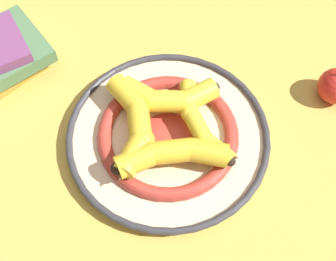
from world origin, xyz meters
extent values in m
plane|color=gold|center=(0.00, 0.00, 0.00)|extent=(2.80, 2.80, 0.00)
cylinder|color=beige|center=(-0.04, 0.03, 0.01)|extent=(0.34, 0.34, 0.02)
torus|color=#AD382D|center=(-0.04, 0.03, 0.02)|extent=(0.25, 0.25, 0.02)
cylinder|color=#AD382D|center=(-0.04, 0.03, 0.02)|extent=(0.09, 0.09, 0.00)
torus|color=#333338|center=(-0.04, 0.03, 0.02)|extent=(0.35, 0.35, 0.01)
cylinder|color=gold|center=(0.01, 0.10, 0.05)|extent=(0.05, 0.07, 0.04)
cylinder|color=gold|center=(0.01, 0.03, 0.05)|extent=(0.05, 0.07, 0.04)
cylinder|color=gold|center=(0.05, -0.02, 0.05)|extent=(0.07, 0.07, 0.04)
sphere|color=gold|center=(0.00, 0.06, 0.05)|extent=(0.04, 0.04, 0.04)
sphere|color=gold|center=(0.02, 0.00, 0.05)|extent=(0.04, 0.04, 0.04)
cone|color=#472D19|center=(0.02, 0.13, 0.05)|extent=(0.04, 0.04, 0.03)
sphere|color=black|center=(0.07, -0.04, 0.05)|extent=(0.02, 0.02, 0.02)
cylinder|color=yellow|center=(0.02, -0.03, 0.05)|extent=(0.07, 0.06, 0.04)
cylinder|color=yellow|center=(-0.03, -0.02, 0.05)|extent=(0.06, 0.04, 0.04)
cylinder|color=yellow|center=(-0.08, -0.04, 0.05)|extent=(0.07, 0.07, 0.04)
sphere|color=yellow|center=(0.00, -0.01, 0.05)|extent=(0.04, 0.04, 0.04)
sphere|color=yellow|center=(-0.06, -0.02, 0.05)|extent=(0.04, 0.04, 0.04)
cone|color=#472D19|center=(0.05, -0.04, 0.05)|extent=(0.04, 0.04, 0.03)
sphere|color=black|center=(-0.10, -0.06, 0.05)|extent=(0.02, 0.02, 0.02)
cylinder|color=yellow|center=(-0.06, -0.03, 0.05)|extent=(0.04, 0.06, 0.03)
cylinder|color=yellow|center=(-0.08, 0.02, 0.05)|extent=(0.06, 0.07, 0.03)
cylinder|color=yellow|center=(-0.12, 0.06, 0.05)|extent=(0.06, 0.06, 0.03)
sphere|color=yellow|center=(-0.07, 0.00, 0.05)|extent=(0.03, 0.03, 0.03)
sphere|color=yellow|center=(-0.10, 0.05, 0.05)|extent=(0.03, 0.03, 0.03)
cone|color=#472D19|center=(-0.06, -0.06, 0.05)|extent=(0.03, 0.03, 0.02)
sphere|color=black|center=(-0.14, 0.08, 0.05)|extent=(0.02, 0.02, 0.02)
cylinder|color=gold|center=(-0.11, 0.07, 0.05)|extent=(0.06, 0.04, 0.04)
cylinder|color=gold|center=(-0.05, 0.08, 0.05)|extent=(0.07, 0.05, 0.04)
cylinder|color=gold|center=(0.01, 0.10, 0.05)|extent=(0.07, 0.07, 0.04)
sphere|color=gold|center=(-0.08, 0.07, 0.05)|extent=(0.04, 0.04, 0.04)
sphere|color=gold|center=(-0.02, 0.09, 0.05)|extent=(0.04, 0.04, 0.04)
cone|color=#472D19|center=(-0.14, 0.07, 0.05)|extent=(0.04, 0.03, 0.03)
sphere|color=black|center=(0.03, 0.12, 0.05)|extent=(0.02, 0.02, 0.02)
sphere|color=red|center=(-0.32, -0.11, 0.03)|extent=(0.07, 0.07, 0.07)
camera|label=1|loc=(-0.09, 0.42, 0.73)|focal=50.00mm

